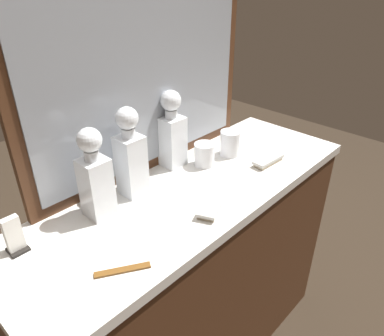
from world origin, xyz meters
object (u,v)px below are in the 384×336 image
at_px(crystal_tumbler_rear, 204,155).
at_px(napkin_holder, 14,237).
at_px(crystal_decanter_right, 172,136).
at_px(tortoiseshell_comb, 123,270).
at_px(crystal_decanter_front, 96,182).
at_px(crystal_decanter_rear, 131,160).
at_px(crystal_tumbler_far_left, 230,144).
at_px(silver_brush_right, 212,204).
at_px(silver_brush_left, 268,161).

xyz_separation_m(crystal_tumbler_rear, napkin_holder, (-0.71, 0.05, 0.01)).
xyz_separation_m(crystal_decanter_right, tortoiseshell_comb, (-0.48, -0.31, -0.12)).
bearing_deg(crystal_decanter_front, crystal_decanter_rear, 7.24).
distance_m(crystal_tumbler_far_left, tortoiseshell_comb, 0.73).
distance_m(crystal_decanter_rear, napkin_holder, 0.41).
relative_size(crystal_decanter_front, crystal_tumbler_rear, 3.25).
distance_m(crystal_decanter_rear, crystal_tumbler_far_left, 0.46).
distance_m(tortoiseshell_comb, napkin_holder, 0.31).
relative_size(crystal_decanter_right, crystal_tumbler_rear, 3.30).
xyz_separation_m(crystal_decanter_right, crystal_tumbler_far_left, (0.21, -0.11, -0.07)).
xyz_separation_m(crystal_tumbler_far_left, napkin_holder, (-0.85, 0.07, -0.00)).
height_order(crystal_decanter_right, crystal_decanter_front, crystal_decanter_right).
height_order(crystal_tumbler_rear, tortoiseshell_comb, crystal_tumbler_rear).
bearing_deg(crystal_decanter_front, silver_brush_right, -41.21).
distance_m(crystal_tumbler_far_left, silver_brush_right, 0.38).
xyz_separation_m(crystal_decanter_right, crystal_tumbler_rear, (0.08, -0.09, -0.08)).
relative_size(tortoiseshell_comb, napkin_holder, 1.21).
distance_m(crystal_decanter_front, napkin_holder, 0.26).
xyz_separation_m(crystal_decanter_front, napkin_holder, (-0.25, 0.02, -0.07)).
bearing_deg(silver_brush_right, napkin_holder, 153.72).
bearing_deg(crystal_decanter_rear, napkin_holder, 179.48).
height_order(crystal_tumbler_rear, silver_brush_left, crystal_tumbler_rear).
distance_m(crystal_decanter_rear, crystal_tumbler_rear, 0.32).
xyz_separation_m(crystal_tumbler_rear, silver_brush_left, (0.18, -0.17, -0.03)).
bearing_deg(crystal_tumbler_far_left, crystal_decanter_front, 175.44).
distance_m(crystal_decanter_rear, silver_brush_right, 0.30).
relative_size(silver_brush_right, silver_brush_left, 1.25).
bearing_deg(crystal_tumbler_rear, silver_brush_right, -133.20).
bearing_deg(crystal_decanter_rear, silver_brush_left, -24.47).
bearing_deg(silver_brush_right, tortoiseshell_comb, -177.87).
bearing_deg(napkin_holder, crystal_tumbler_far_left, -4.72).
bearing_deg(crystal_decanter_rear, crystal_tumbler_rear, -8.79).
height_order(crystal_decanter_front, silver_brush_left, crystal_decanter_front).
distance_m(crystal_tumbler_rear, tortoiseshell_comb, 0.60).
height_order(crystal_tumbler_far_left, tortoiseshell_comb, crystal_tumbler_far_left).
relative_size(crystal_decanter_front, napkin_holder, 2.64).
xyz_separation_m(silver_brush_right, napkin_holder, (-0.52, 0.26, 0.03)).
relative_size(crystal_tumbler_far_left, tortoiseshell_comb, 0.77).
height_order(crystal_decanter_front, crystal_tumbler_rear, crystal_decanter_front).
bearing_deg(crystal_decanter_front, napkin_holder, 174.89).
height_order(crystal_tumbler_far_left, napkin_holder, napkin_holder).
bearing_deg(crystal_tumbler_rear, crystal_decanter_front, 176.38).
bearing_deg(silver_brush_left, silver_brush_right, -175.39).
distance_m(crystal_decanter_right, crystal_tumbler_far_left, 0.25).
xyz_separation_m(crystal_tumbler_far_left, silver_brush_left, (0.04, -0.16, -0.03)).
distance_m(crystal_decanter_front, silver_brush_left, 0.68).
relative_size(crystal_tumbler_rear, napkin_holder, 0.81).
bearing_deg(crystal_decanter_right, tortoiseshell_comb, -147.02).
bearing_deg(crystal_decanter_right, silver_brush_left, -46.16).
bearing_deg(crystal_decanter_front, crystal_tumbler_rear, -3.62).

